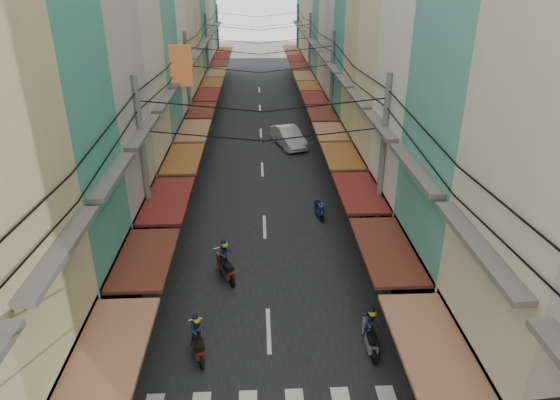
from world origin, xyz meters
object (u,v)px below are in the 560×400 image
object	(u,v)px
bicycle	(430,312)
traffic_sign	(475,368)
market_umbrella	(456,253)
white_car	(289,146)

from	to	relation	value
bicycle	traffic_sign	xyz separation A→B (m)	(-0.65, -5.07, 2.01)
market_umbrella	white_car	bearing A→B (deg)	104.21
bicycle	market_umbrella	distance (m)	2.47
white_car	traffic_sign	size ratio (longest dim) A/B	1.80
white_car	bicycle	world-z (taller)	white_car
white_car	traffic_sign	xyz separation A→B (m)	(3.47, -24.99, 2.01)
bicycle	traffic_sign	world-z (taller)	traffic_sign
bicycle	traffic_sign	size ratio (longest dim) A/B	0.55
white_car	market_umbrella	world-z (taller)	market_umbrella
bicycle	market_umbrella	size ratio (longest dim) A/B	0.59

